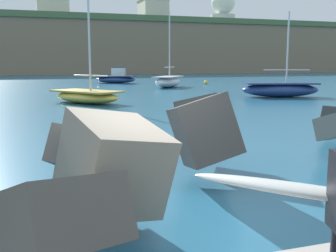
# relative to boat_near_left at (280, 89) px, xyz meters

# --- Properties ---
(ground_plane) EXTENTS (400.00, 400.00, 0.00)m
(ground_plane) POSITION_rel_boat_near_left_xyz_m (-14.88, -19.55, -0.55)
(ground_plane) COLOR #235B7A
(breakwater_jetty) EXTENTS (32.25, 8.15, 2.22)m
(breakwater_jetty) POSITION_rel_boat_near_left_xyz_m (-12.45, -18.02, 0.48)
(breakwater_jetty) COLOR #3D3A38
(breakwater_jetty) RESTS_ON ground
(boat_near_left) EXTENTS (5.81, 3.65, 5.91)m
(boat_near_left) POSITION_rel_boat_near_left_xyz_m (0.00, 0.00, 0.00)
(boat_near_left) COLOR navy
(boat_near_left) RESTS_ON ground
(boat_near_centre) EXTENTS (4.53, 5.24, 6.86)m
(boat_near_centre) POSITION_rel_boat_near_left_xyz_m (-13.58, -0.25, -0.11)
(boat_near_centre) COLOR #EAC64C
(boat_near_centre) RESTS_ON ground
(boat_mid_centre) EXTENTS (4.68, 5.39, 7.27)m
(boat_mid_centre) POSITION_rel_boat_near_left_xyz_m (-3.85, 13.42, 0.05)
(boat_mid_centre) COLOR white
(boat_mid_centre) RESTS_ON ground
(boat_mid_right) EXTENTS (5.19, 3.97, 1.91)m
(boat_mid_right) POSITION_rel_boat_near_left_xyz_m (-7.01, 23.47, 0.05)
(boat_mid_right) COLOR navy
(boat_mid_right) RESTS_ON ground
(mooring_buoy_inner) EXTENTS (0.44, 0.44, 0.44)m
(mooring_buoy_inner) POSITION_rel_boat_near_left_xyz_m (-9.58, -9.87, -0.33)
(mooring_buoy_inner) COLOR #E54C1E
(mooring_buoy_inner) RESTS_ON ground
(mooring_buoy_outer) EXTENTS (0.44, 0.44, 0.44)m
(mooring_buoy_outer) POSITION_rel_boat_near_left_xyz_m (1.93, 17.42, -0.33)
(mooring_buoy_outer) COLOR yellow
(mooring_buoy_outer) RESTS_ON ground
(headland_bluff) EXTENTS (110.79, 37.58, 12.22)m
(headland_bluff) POSITION_rel_boat_near_left_xyz_m (8.46, 78.34, 5.58)
(headland_bluff) COLOR #847056
(headland_bluff) RESTS_ON ground
(radar_dome) EXTENTS (6.37, 6.37, 8.93)m
(radar_dome) POSITION_rel_boat_near_left_xyz_m (32.50, 76.61, 16.08)
(radar_dome) COLOR silver
(radar_dome) RESTS_ON headland_bluff
(station_building_west) EXTENTS (6.17, 7.84, 5.17)m
(station_building_west) POSITION_rel_boat_near_left_xyz_m (12.52, 73.92, 14.26)
(station_building_west) COLOR beige
(station_building_west) RESTS_ON headland_bluff
(station_building_central) EXTENTS (8.17, 6.56, 6.47)m
(station_building_central) POSITION_rel_boat_near_left_xyz_m (-10.27, 86.69, 14.92)
(station_building_central) COLOR beige
(station_building_central) RESTS_ON headland_bluff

